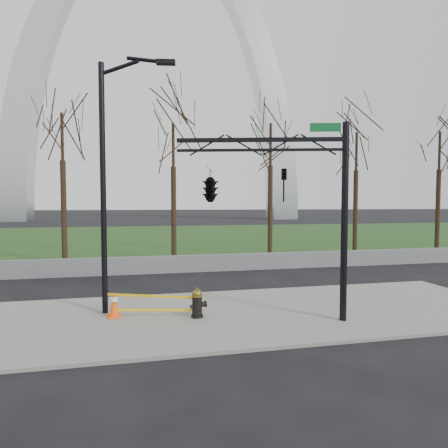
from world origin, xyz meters
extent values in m
plane|color=black|center=(0.00, 0.00, 0.00)|extent=(500.00, 500.00, 0.00)
cube|color=slate|center=(0.00, 0.00, 0.05)|extent=(18.00, 6.00, 0.10)
cube|color=#1B3C16|center=(0.00, 30.00, 0.03)|extent=(120.00, 40.00, 0.06)
cube|color=#59595B|center=(0.00, 8.00, 0.45)|extent=(60.00, 0.30, 0.90)
cylinder|color=black|center=(-1.79, -0.24, 0.13)|extent=(0.37, 0.37, 0.07)
cylinder|color=black|center=(-1.79, -0.24, 0.43)|extent=(0.28, 0.28, 0.66)
cylinder|color=black|center=(-1.56, -0.19, 0.48)|extent=(0.25, 0.21, 0.17)
cylinder|color=black|center=(-1.95, -0.27, 0.45)|extent=(0.13, 0.13, 0.11)
cylinder|color=olive|center=(-1.79, -0.24, 0.78)|extent=(0.33, 0.33, 0.07)
ellipsoid|color=olive|center=(-1.79, -0.24, 0.84)|extent=(0.31, 0.31, 0.23)
cylinder|color=olive|center=(-1.79, -0.24, 0.97)|extent=(0.07, 0.07, 0.09)
cube|color=#FC520D|center=(-4.30, 0.33, 0.12)|extent=(0.50, 0.50, 0.04)
cone|color=#FC520D|center=(-4.30, 0.33, 0.52)|extent=(0.31, 0.31, 0.74)
cylinder|color=white|center=(-4.30, 0.33, 0.65)|extent=(0.24, 0.24, 0.11)
cylinder|color=black|center=(-4.62, 0.87, 4.00)|extent=(0.18, 0.18, 8.00)
cylinder|color=black|center=(-4.07, 0.79, 7.85)|extent=(1.27, 0.31, 0.56)
cylinder|color=black|center=(-3.23, 0.66, 8.10)|extent=(1.21, 0.30, 0.22)
cube|color=black|center=(-2.64, 0.57, 8.05)|extent=(0.63, 0.31, 0.14)
cylinder|color=black|center=(2.46, -1.47, 3.00)|extent=(0.20, 0.20, 6.00)
cube|color=black|center=(0.04, -0.82, 5.50)|extent=(4.86, 1.41, 0.12)
cube|color=black|center=(0.04, -0.82, 5.20)|extent=(4.85, 1.37, 0.08)
cube|color=#0C5926|center=(1.88, -1.31, 5.85)|extent=(0.88, 0.27, 0.25)
imported|color=black|center=(0.72, -1.00, 4.15)|extent=(0.21, 0.24, 1.00)
imported|color=black|center=(-1.40, -0.43, 4.15)|extent=(1.15, 2.54, 1.00)
cube|color=yellow|center=(-3.20, 0.31, 0.70)|extent=(2.83, 1.11, 0.08)
cube|color=yellow|center=(-3.04, 0.05, 0.32)|extent=(2.51, 0.58, 0.08)
camera|label=1|loc=(-3.38, -11.47, 3.58)|focal=29.80mm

